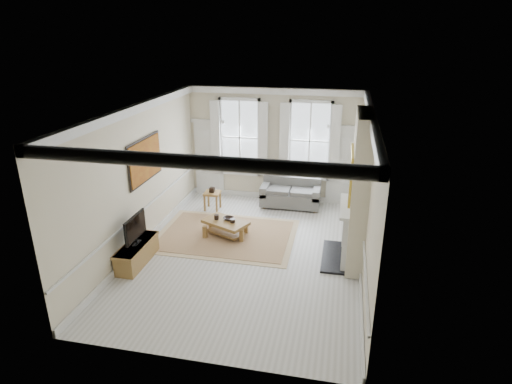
% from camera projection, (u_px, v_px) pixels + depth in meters
% --- Properties ---
extents(floor, '(7.20, 7.20, 0.00)m').
position_uv_depth(floor, '(248.00, 253.00, 10.10)').
color(floor, '#B7B5AD').
rests_on(floor, ground).
extents(ceiling, '(7.20, 7.20, 0.00)m').
position_uv_depth(ceiling, '(247.00, 109.00, 8.89)').
color(ceiling, white).
rests_on(ceiling, back_wall).
extents(back_wall, '(5.20, 0.00, 5.20)m').
position_uv_depth(back_wall, '(274.00, 145.00, 12.79)').
color(back_wall, beige).
rests_on(back_wall, floor).
extents(left_wall, '(0.00, 7.20, 7.20)m').
position_uv_depth(left_wall, '(139.00, 178.00, 9.99)').
color(left_wall, beige).
rests_on(left_wall, floor).
extents(right_wall, '(0.00, 7.20, 7.20)m').
position_uv_depth(right_wall, '(368.00, 194.00, 8.99)').
color(right_wall, beige).
rests_on(right_wall, floor).
extents(window_left, '(1.26, 0.20, 2.20)m').
position_uv_depth(window_left, '(240.00, 137.00, 12.87)').
color(window_left, '#B2BCC6').
rests_on(window_left, back_wall).
extents(window_right, '(1.26, 0.20, 2.20)m').
position_uv_depth(window_right, '(310.00, 141.00, 12.47)').
color(window_right, '#B2BCC6').
rests_on(window_right, back_wall).
extents(door_left, '(0.90, 0.08, 2.30)m').
position_uv_depth(door_left, '(209.00, 159.00, 13.34)').
color(door_left, silver).
rests_on(door_left, floor).
extents(door_right, '(0.90, 0.08, 2.30)m').
position_uv_depth(door_right, '(343.00, 167.00, 12.55)').
color(door_right, silver).
rests_on(door_right, floor).
extents(painting, '(0.05, 1.66, 1.06)m').
position_uv_depth(painting, '(145.00, 160.00, 10.14)').
color(painting, '#A0671B').
rests_on(painting, left_wall).
extents(chimney_breast, '(0.35, 1.70, 3.38)m').
position_uv_depth(chimney_breast, '(359.00, 190.00, 9.21)').
color(chimney_breast, beige).
rests_on(chimney_breast, floor).
extents(hearth, '(0.55, 1.50, 0.05)m').
position_uv_depth(hearth, '(334.00, 257.00, 9.89)').
color(hearth, black).
rests_on(hearth, floor).
extents(fireplace, '(0.21, 1.45, 1.33)m').
position_uv_depth(fireplace, '(345.00, 230.00, 9.60)').
color(fireplace, silver).
rests_on(fireplace, floor).
extents(mirror, '(0.06, 1.26, 1.06)m').
position_uv_depth(mirror, '(350.00, 174.00, 9.13)').
color(mirror, gold).
rests_on(mirror, chimney_breast).
extents(sofa, '(1.73, 0.84, 0.83)m').
position_uv_depth(sofa, '(291.00, 194.00, 12.70)').
color(sofa, '#5D5D5B').
rests_on(sofa, floor).
extents(side_table, '(0.45, 0.45, 0.54)m').
position_uv_depth(side_table, '(212.00, 196.00, 12.40)').
color(side_table, olive).
rests_on(side_table, floor).
extents(rug, '(3.50, 2.60, 0.02)m').
position_uv_depth(rug, '(226.00, 235.00, 10.94)').
color(rug, '#99734F').
rests_on(rug, floor).
extents(coffee_table, '(1.28, 1.05, 0.42)m').
position_uv_depth(coffee_table, '(226.00, 224.00, 10.83)').
color(coffee_table, olive).
rests_on(coffee_table, rug).
extents(ceramic_pot_a, '(0.12, 0.12, 0.12)m').
position_uv_depth(ceramic_pot_a, '(216.00, 217.00, 10.87)').
color(ceramic_pot_a, black).
rests_on(ceramic_pot_a, coffee_table).
extents(ceramic_pot_b, '(0.13, 0.13, 0.09)m').
position_uv_depth(ceramic_pot_b, '(233.00, 221.00, 10.70)').
color(ceramic_pot_b, black).
rests_on(ceramic_pot_b, coffee_table).
extents(bowl, '(0.31, 0.31, 0.06)m').
position_uv_depth(bowl, '(228.00, 218.00, 10.87)').
color(bowl, black).
rests_on(bowl, coffee_table).
extents(tv_stand, '(0.44, 1.36, 0.49)m').
position_uv_depth(tv_stand, '(137.00, 253.00, 9.60)').
color(tv_stand, olive).
rests_on(tv_stand, floor).
extents(tv, '(0.08, 0.90, 0.68)m').
position_uv_depth(tv, '(135.00, 228.00, 9.37)').
color(tv, black).
rests_on(tv, tv_stand).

